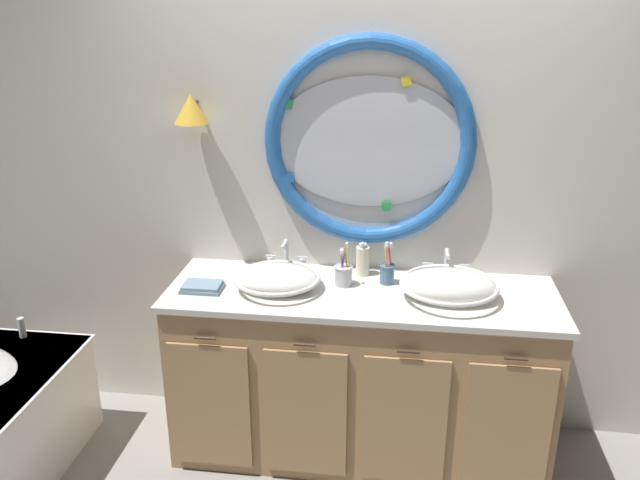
# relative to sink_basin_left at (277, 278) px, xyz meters

# --- Properties ---
(ground_plane) EXTENTS (14.00, 14.00, 0.00)m
(ground_plane) POSITION_rel_sink_basin_left_xyz_m (0.40, -0.23, -0.95)
(ground_plane) COLOR gray
(back_wall_assembly) EXTENTS (6.40, 0.26, 2.60)m
(back_wall_assembly) POSITION_rel_sink_basin_left_xyz_m (0.40, 0.36, 0.37)
(back_wall_assembly) COLOR silver
(back_wall_assembly) RESTS_ON ground_plane
(vanity_counter) EXTENTS (1.86, 0.63, 0.90)m
(vanity_counter) POSITION_rel_sink_basin_left_xyz_m (0.40, 0.03, -0.50)
(vanity_counter) COLOR tan
(vanity_counter) RESTS_ON ground_plane
(sink_basin_left) EXTENTS (0.42, 0.42, 0.11)m
(sink_basin_left) POSITION_rel_sink_basin_left_xyz_m (0.00, 0.00, 0.00)
(sink_basin_left) COLOR white
(sink_basin_left) RESTS_ON vanity_counter
(sink_basin_right) EXTENTS (0.46, 0.46, 0.13)m
(sink_basin_right) POSITION_rel_sink_basin_left_xyz_m (0.81, 0.00, 0.01)
(sink_basin_right) COLOR white
(sink_basin_right) RESTS_ON vanity_counter
(faucet_set_left) EXTENTS (0.22, 0.13, 0.16)m
(faucet_set_left) POSITION_rel_sink_basin_left_xyz_m (-0.00, 0.24, 0.01)
(faucet_set_left) COLOR silver
(faucet_set_left) RESTS_ON vanity_counter
(faucet_set_right) EXTENTS (0.23, 0.12, 0.15)m
(faucet_set_right) POSITION_rel_sink_basin_left_xyz_m (0.81, 0.24, 0.00)
(faucet_set_right) COLOR silver
(faucet_set_right) RESTS_ON vanity_counter
(toothbrush_holder_left) EXTENTS (0.09, 0.09, 0.22)m
(toothbrush_holder_left) POSITION_rel_sink_basin_left_xyz_m (0.31, 0.08, 0.00)
(toothbrush_holder_left) COLOR silver
(toothbrush_holder_left) RESTS_ON vanity_counter
(toothbrush_holder_right) EXTENTS (0.08, 0.08, 0.22)m
(toothbrush_holder_right) POSITION_rel_sink_basin_left_xyz_m (0.52, 0.13, 0.00)
(toothbrush_holder_right) COLOR slate
(toothbrush_holder_right) RESTS_ON vanity_counter
(soap_dispenser) EXTENTS (0.07, 0.07, 0.18)m
(soap_dispenser) POSITION_rel_sink_basin_left_xyz_m (0.39, 0.22, 0.02)
(soap_dispenser) COLOR #EFE5C6
(soap_dispenser) RESTS_ON vanity_counter
(folded_hand_towel) EXTENTS (0.19, 0.13, 0.03)m
(folded_hand_towel) POSITION_rel_sink_basin_left_xyz_m (-0.35, -0.06, -0.04)
(folded_hand_towel) COLOR #7593A8
(folded_hand_towel) RESTS_ON vanity_counter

